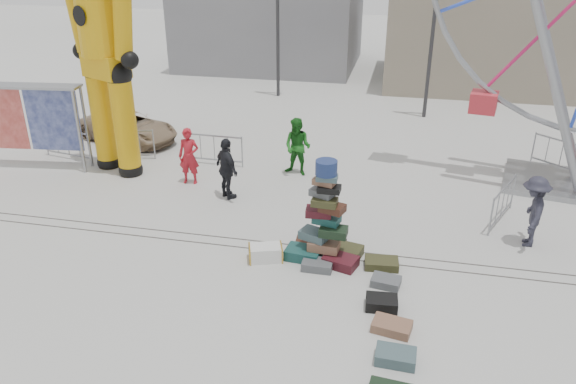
% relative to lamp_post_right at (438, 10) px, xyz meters
% --- Properties ---
extents(ground, '(90.00, 90.00, 0.00)m').
position_rel_lamp_post_right_xyz_m(ground, '(-3.09, -13.00, -4.48)').
color(ground, '#9E9E99').
rests_on(ground, ground).
extents(track_line_near, '(40.00, 0.04, 0.01)m').
position_rel_lamp_post_right_xyz_m(track_line_near, '(-3.09, -12.40, -4.48)').
color(track_line_near, '#47443F').
rests_on(track_line_near, ground).
extents(track_line_far, '(40.00, 0.04, 0.01)m').
position_rel_lamp_post_right_xyz_m(track_line_far, '(-3.09, -12.00, -4.48)').
color(track_line_far, '#47443F').
rests_on(track_line_far, ground).
extents(building_right, '(12.00, 8.00, 5.00)m').
position_rel_lamp_post_right_xyz_m(building_right, '(3.91, 7.00, -1.98)').
color(building_right, gray).
rests_on(building_right, ground).
extents(building_left, '(10.00, 8.00, 4.40)m').
position_rel_lamp_post_right_xyz_m(building_left, '(-9.09, 9.00, -2.28)').
color(building_left, gray).
rests_on(building_left, ground).
extents(lamp_post_right, '(1.41, 0.25, 8.00)m').
position_rel_lamp_post_right_xyz_m(lamp_post_right, '(0.00, 0.00, 0.00)').
color(lamp_post_right, '#2D2D30').
rests_on(lamp_post_right, ground).
extents(lamp_post_left, '(1.41, 0.25, 8.00)m').
position_rel_lamp_post_right_xyz_m(lamp_post_left, '(-7.00, 2.00, 0.00)').
color(lamp_post_left, '#2D2D30').
rests_on(lamp_post_left, ground).
extents(suitcase_tower, '(1.92, 1.62, 2.62)m').
position_rel_lamp_post_right_xyz_m(suitcase_tower, '(-2.59, -12.45, -3.75)').
color(suitcase_tower, '#184A47').
rests_on(suitcase_tower, ground).
extents(crash_test_dummy, '(3.00, 1.76, 7.77)m').
position_rel_lamp_post_right_xyz_m(crash_test_dummy, '(-10.23, -8.31, -0.39)').
color(crash_test_dummy, black).
rests_on(crash_test_dummy, ground).
extents(banner_scaffold, '(4.03, 1.14, 2.88)m').
position_rel_lamp_post_right_xyz_m(banner_scaffold, '(-13.19, -8.70, -2.32)').
color(banner_scaffold, gray).
rests_on(banner_scaffold, ground).
extents(steamer_trunk, '(0.93, 0.71, 0.38)m').
position_rel_lamp_post_right_xyz_m(steamer_trunk, '(-3.98, -12.84, -4.29)').
color(steamer_trunk, silver).
rests_on(steamer_trunk, ground).
extents(row_case_0, '(0.85, 0.59, 0.21)m').
position_rel_lamp_post_right_xyz_m(row_case_0, '(-1.16, -12.58, -4.38)').
color(row_case_0, '#3B3B1D').
rests_on(row_case_0, ground).
extents(row_case_1, '(0.71, 0.56, 0.20)m').
position_rel_lamp_post_right_xyz_m(row_case_1, '(-1.01, -13.33, -4.38)').
color(row_case_1, '#575A5E').
rests_on(row_case_1, ground).
extents(row_case_2, '(0.71, 0.54, 0.26)m').
position_rel_lamp_post_right_xyz_m(row_case_2, '(-1.06, -14.21, -4.35)').
color(row_case_2, black).
rests_on(row_case_2, ground).
extents(row_case_3, '(0.86, 0.64, 0.21)m').
position_rel_lamp_post_right_xyz_m(row_case_3, '(-0.81, -14.93, -4.38)').
color(row_case_3, '#885D45').
rests_on(row_case_3, ground).
extents(row_case_4, '(0.78, 0.53, 0.24)m').
position_rel_lamp_post_right_xyz_m(row_case_4, '(-0.70, -15.83, -4.36)').
color(row_case_4, '#455E63').
rests_on(row_case_4, ground).
extents(barricade_dummy_a, '(1.98, 0.47, 1.10)m').
position_rel_lamp_post_right_xyz_m(barricade_dummy_a, '(-12.45, -7.77, -3.93)').
color(barricade_dummy_a, gray).
rests_on(barricade_dummy_a, ground).
extents(barricade_dummy_b, '(1.97, 0.55, 1.10)m').
position_rel_lamp_post_right_xyz_m(barricade_dummy_b, '(-10.47, -7.34, -3.93)').
color(barricade_dummy_b, gray).
rests_on(barricade_dummy_b, ground).
extents(barricade_dummy_c, '(2.00, 0.15, 1.10)m').
position_rel_lamp_post_right_xyz_m(barricade_dummy_c, '(-7.23, -7.17, -3.93)').
color(barricade_dummy_c, gray).
rests_on(barricade_dummy_c, ground).
extents(barricade_wheel_front, '(0.89, 1.87, 1.10)m').
position_rel_lamp_post_right_xyz_m(barricade_wheel_front, '(1.93, -9.50, -3.93)').
color(barricade_wheel_front, gray).
rests_on(barricade_wheel_front, ground).
extents(barricade_wheel_back, '(1.59, 1.36, 1.10)m').
position_rel_lamp_post_right_xyz_m(barricade_wheel_back, '(4.32, -5.26, -3.93)').
color(barricade_wheel_back, gray).
rests_on(barricade_wheel_back, ground).
extents(pedestrian_red, '(0.70, 0.49, 1.82)m').
position_rel_lamp_post_right_xyz_m(pedestrian_red, '(-7.49, -8.81, -3.57)').
color(pedestrian_red, '#A41722').
rests_on(pedestrian_red, ground).
extents(pedestrian_green, '(1.08, 0.93, 1.92)m').
position_rel_lamp_post_right_xyz_m(pedestrian_green, '(-4.26, -7.39, -3.52)').
color(pedestrian_green, '#175E18').
rests_on(pedestrian_green, ground).
extents(pedestrian_black, '(1.13, 1.09, 1.89)m').
position_rel_lamp_post_right_xyz_m(pedestrian_black, '(-5.97, -9.63, -3.54)').
color(pedestrian_black, black).
rests_on(pedestrian_black, ground).
extents(pedestrian_grey, '(0.87, 1.30, 1.88)m').
position_rel_lamp_post_right_xyz_m(pedestrian_grey, '(2.46, -10.67, -3.54)').
color(pedestrian_grey, '#252531').
rests_on(pedestrian_grey, ground).
extents(parked_suv, '(4.42, 3.13, 1.12)m').
position_rel_lamp_post_right_xyz_m(parked_suv, '(-11.23, -5.58, -3.92)').
color(parked_suv, '#8E775B').
rests_on(parked_suv, ground).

